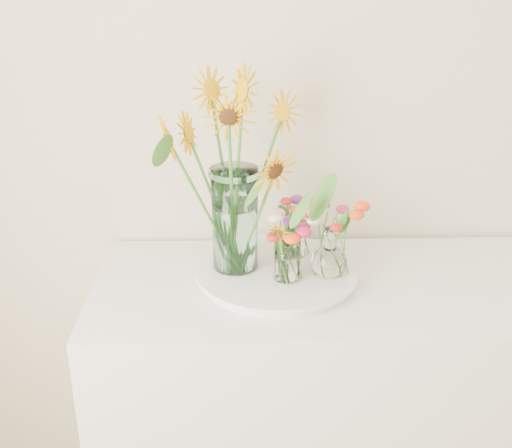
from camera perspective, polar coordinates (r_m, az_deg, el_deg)
name	(u,v)px	position (r m, az deg, el deg)	size (l,w,h in m)	color
counter	(327,407)	(2.13, 6.36, -15.86)	(1.40, 0.60, 0.90)	white
tray	(277,274)	(1.89, 1.87, -4.47)	(0.45, 0.45, 0.03)	white
mason_jar	(235,219)	(1.83, -1.88, 0.40)	(0.13, 0.13, 0.31)	#A4DCCD
sunflower_bouquet	(234,175)	(1.78, -1.94, 4.35)	(0.67, 0.67, 0.58)	#E29E04
small_vase_a	(287,260)	(1.80, 2.79, -3.22)	(0.07, 0.07, 0.13)	white
wildflower_posy_a	(288,246)	(1.78, 2.82, -1.92)	(0.19, 0.19, 0.22)	#FB4A15
small_vase_b	(330,252)	(1.83, 6.58, -2.49)	(0.10, 0.10, 0.15)	white
wildflower_posy_b	(331,238)	(1.81, 6.65, -1.21)	(0.23, 0.23, 0.24)	#FB4A15
small_vase_c	(295,239)	(1.94, 3.50, -1.36)	(0.07, 0.07, 0.11)	white
wildflower_posy_c	(295,226)	(1.92, 3.53, -0.15)	(0.18, 0.18, 0.20)	#FB4A15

